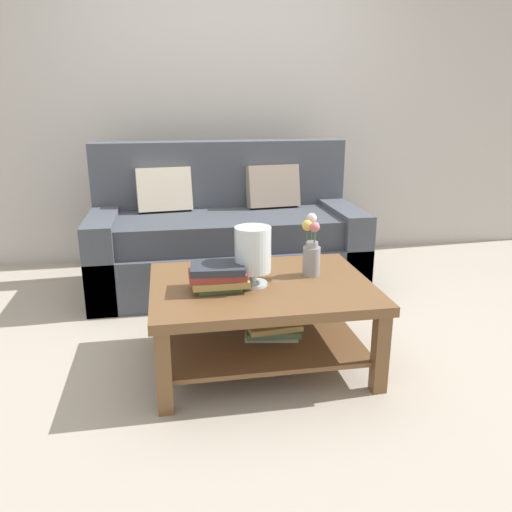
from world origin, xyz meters
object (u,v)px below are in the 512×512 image
book_stack_main (218,276)px  flower_pitcher (311,250)px  glass_hurricane_vase (253,251)px  couch (226,238)px  coffee_table (262,306)px

book_stack_main → flower_pitcher: flower_pitcher is taller
glass_hurricane_vase → flower_pitcher: flower_pitcher is taller
flower_pitcher → book_stack_main: bearing=-165.6°
book_stack_main → flower_pitcher: 0.54m
couch → coffee_table: 1.27m
book_stack_main → coffee_table: bearing=14.0°
book_stack_main → couch: bearing=81.7°
glass_hurricane_vase → coffee_table: bearing=23.8°
book_stack_main → glass_hurricane_vase: glass_hurricane_vase is taller
couch → glass_hurricane_vase: bearing=-90.5°
coffee_table → glass_hurricane_vase: (-0.05, -0.02, 0.31)m
coffee_table → book_stack_main: 0.31m
couch → coffee_table: bearing=-88.3°
couch → book_stack_main: size_ratio=6.68×
coffee_table → glass_hurricane_vase: 0.31m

